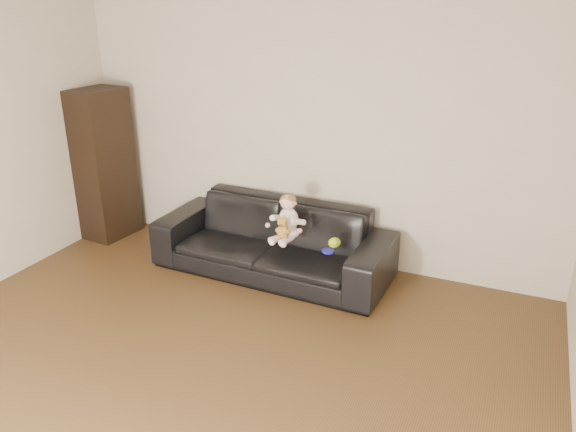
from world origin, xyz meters
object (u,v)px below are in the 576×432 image
at_px(sofa, 273,240).
at_px(teddy_bear, 283,228).
at_px(cabinet, 104,165).
at_px(toy_blue_disc, 328,251).
at_px(toy_rattle, 337,243).
at_px(baby, 287,219).
at_px(toy_green, 334,243).

relative_size(sofa, teddy_bear, 10.93).
height_order(cabinet, toy_blue_disc, cabinet).
xyz_separation_m(cabinet, teddy_bear, (2.31, -0.36, -0.23)).
relative_size(cabinet, toy_rattle, 25.85).
relative_size(sofa, baby, 5.33).
bearing_deg(baby, teddy_bear, -69.17).
bearing_deg(toy_rattle, sofa, 171.78).
height_order(baby, toy_blue_disc, baby).
relative_size(toy_green, toy_blue_disc, 1.16).
bearing_deg(sofa, toy_green, -9.47).
bearing_deg(teddy_bear, toy_blue_disc, 11.31).
relative_size(baby, toy_green, 3.29).
height_order(toy_green, toy_rattle, toy_green).
height_order(teddy_bear, toy_rattle, teddy_bear).
xyz_separation_m(toy_rattle, toy_blue_disc, (-0.03, -0.15, -0.02)).
bearing_deg(teddy_bear, sofa, 142.08).
height_order(sofa, toy_blue_disc, sofa).
height_order(sofa, baby, baby).
distance_m(sofa, baby, 0.39).
xyz_separation_m(sofa, cabinet, (-2.09, 0.10, 0.49)).
distance_m(toy_green, toy_rattle, 0.04).
bearing_deg(toy_blue_disc, toy_rattle, 77.63).
xyz_separation_m(baby, teddy_bear, (0.01, -0.13, -0.04)).
distance_m(toy_green, toy_blue_disc, 0.12).
relative_size(baby, teddy_bear, 2.05).
xyz_separation_m(sofa, toy_blue_disc, (0.66, -0.25, 0.11)).
relative_size(cabinet, teddy_bear, 7.82).
bearing_deg(teddy_bear, cabinet, -177.80).
relative_size(teddy_bear, toy_green, 1.61).
bearing_deg(teddy_bear, baby, 105.26).
height_order(sofa, toy_green, sofa).
bearing_deg(baby, toy_green, 14.71).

